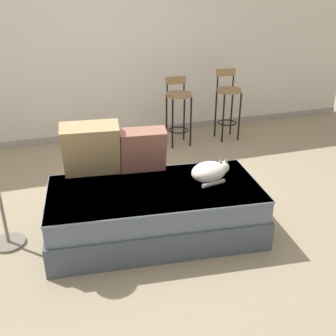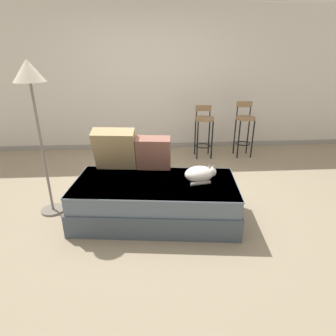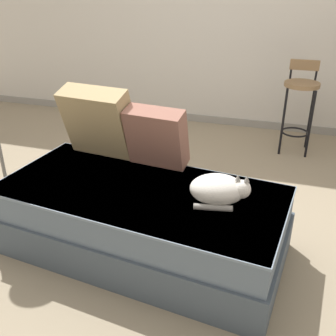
{
  "view_description": "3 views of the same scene",
  "coord_description": "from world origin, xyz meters",
  "px_view_note": "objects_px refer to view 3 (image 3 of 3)",
  "views": [
    {
      "loc": [
        -0.8,
        -3.22,
        2.01
      ],
      "look_at": [
        0.15,
        -0.3,
        0.58
      ],
      "focal_mm": 42.0,
      "sensor_mm": 36.0,
      "label": 1
    },
    {
      "loc": [
        -0.05,
        -3.2,
        1.79
      ],
      "look_at": [
        0.15,
        -0.3,
        0.58
      ],
      "focal_mm": 30.0,
      "sensor_mm": 36.0,
      "label": 2
    },
    {
      "loc": [
        0.8,
        -2.4,
        1.67
      ],
      "look_at": [
        0.15,
        -0.3,
        0.58
      ],
      "focal_mm": 42.0,
      "sensor_mm": 36.0,
      "label": 3
    }
  ],
  "objects_px": {
    "couch": "(141,219)",
    "throw_pillow_middle": "(157,137)",
    "throw_pillow_corner": "(99,122)",
    "cat": "(219,189)",
    "bar_stool_near_window": "(300,97)"
  },
  "relations": [
    {
      "from": "couch",
      "to": "throw_pillow_middle",
      "type": "xyz_separation_m",
      "value": [
        -0.01,
        0.34,
        0.44
      ]
    },
    {
      "from": "couch",
      "to": "throw_pillow_middle",
      "type": "height_order",
      "value": "throw_pillow_middle"
    },
    {
      "from": "throw_pillow_middle",
      "to": "cat",
      "type": "bearing_deg",
      "value": -35.21
    },
    {
      "from": "cat",
      "to": "bar_stool_near_window",
      "type": "distance_m",
      "value": 2.08
    },
    {
      "from": "bar_stool_near_window",
      "to": "throw_pillow_middle",
      "type": "bearing_deg",
      "value": -118.97
    },
    {
      "from": "couch",
      "to": "throw_pillow_middle",
      "type": "relative_size",
      "value": 4.43
    },
    {
      "from": "cat",
      "to": "bar_stool_near_window",
      "type": "xyz_separation_m",
      "value": [
        0.43,
        2.04,
        0.03
      ]
    },
    {
      "from": "throw_pillow_middle",
      "to": "bar_stool_near_window",
      "type": "distance_m",
      "value": 1.92
    },
    {
      "from": "throw_pillow_corner",
      "to": "cat",
      "type": "relative_size",
      "value": 1.4
    },
    {
      "from": "throw_pillow_middle",
      "to": "bar_stool_near_window",
      "type": "relative_size",
      "value": 0.47
    },
    {
      "from": "throw_pillow_corner",
      "to": "cat",
      "type": "height_order",
      "value": "throw_pillow_corner"
    },
    {
      "from": "throw_pillow_corner",
      "to": "throw_pillow_middle",
      "type": "height_order",
      "value": "throw_pillow_corner"
    },
    {
      "from": "bar_stool_near_window",
      "to": "cat",
      "type": "bearing_deg",
      "value": -101.8
    },
    {
      "from": "cat",
      "to": "throw_pillow_middle",
      "type": "bearing_deg",
      "value": 144.79
    },
    {
      "from": "throw_pillow_corner",
      "to": "cat",
      "type": "bearing_deg",
      "value": -23.06
    }
  ]
}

